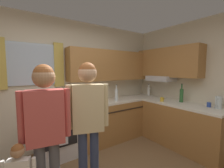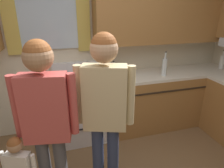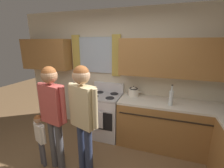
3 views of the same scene
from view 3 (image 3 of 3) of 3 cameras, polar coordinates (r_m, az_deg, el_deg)
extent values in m
cube|color=beige|center=(3.34, 3.02, 3.87)|extent=(4.60, 0.10, 2.60)
cube|color=silver|center=(3.41, -6.03, 10.53)|extent=(0.76, 0.03, 0.75)
cube|color=gold|center=(3.62, -12.97, 10.50)|extent=(0.18, 0.04, 0.85)
cube|color=gold|center=(3.23, 1.58, 10.36)|extent=(0.18, 0.04, 0.85)
cube|color=#9E6B38|center=(3.94, -23.03, 10.04)|extent=(1.17, 0.32, 0.68)
cube|color=#9E6B38|center=(2.98, 24.67, 8.60)|extent=(2.24, 0.32, 0.68)
cube|color=#9E6B38|center=(3.20, 22.97, -14.53)|extent=(2.17, 0.62, 0.86)
cube|color=silver|center=(3.02, 23.85, -7.04)|extent=(2.17, 0.62, 0.04)
cube|color=#2D2319|center=(2.79, 24.01, -12.44)|extent=(2.05, 0.01, 0.02)
cube|color=silver|center=(3.37, -2.70, -11.70)|extent=(0.67, 0.62, 0.86)
cube|color=black|center=(3.09, -4.88, -13.34)|extent=(0.55, 0.01, 0.36)
cylinder|color=#ADADB2|center=(2.97, -5.17, -9.82)|extent=(0.55, 0.02, 0.02)
cube|color=#ADADB2|center=(3.20, -2.80, -4.48)|extent=(0.67, 0.62, 0.04)
cube|color=silver|center=(3.40, -1.17, -1.13)|extent=(0.67, 0.08, 0.20)
cylinder|color=black|center=(3.13, -6.57, -4.49)|extent=(0.17, 0.17, 0.01)
cylinder|color=black|center=(3.01, -0.78, -5.20)|extent=(0.17, 0.17, 0.01)
cylinder|color=black|center=(3.37, -4.61, -3.02)|extent=(0.17, 0.17, 0.01)
cylinder|color=black|center=(3.26, 0.82, -3.62)|extent=(0.17, 0.17, 0.01)
cube|color=silver|center=(3.05, -5.16, -12.97)|extent=(0.20, 0.02, 0.34)
cylinder|color=silver|center=(2.83, 20.95, -4.89)|extent=(0.07, 0.07, 0.26)
cylinder|color=silver|center=(2.78, 21.29, -1.49)|extent=(0.03, 0.03, 0.09)
cylinder|color=#3F382D|center=(2.77, 21.39, -0.42)|extent=(0.03, 0.03, 0.02)
cylinder|color=silver|center=(3.16, 7.92, -3.11)|extent=(0.20, 0.20, 0.14)
cone|color=silver|center=(3.13, 7.98, -1.46)|extent=(0.18, 0.18, 0.05)
sphere|color=black|center=(3.12, 8.00, -0.93)|extent=(0.02, 0.02, 0.02)
cone|color=silver|center=(3.13, 10.28, -2.84)|extent=(0.09, 0.04, 0.07)
torus|color=black|center=(3.14, 7.98, -1.64)|extent=(0.17, 0.17, 0.02)
cylinder|color=#4C4C51|center=(2.68, -18.63, -21.01)|extent=(0.11, 0.11, 0.81)
cylinder|color=#4C4C51|center=(2.77, -20.77, -19.89)|extent=(0.11, 0.11, 0.81)
cube|color=#BF4C47|center=(2.40, -21.19, -6.85)|extent=(0.39, 0.22, 0.57)
cylinder|color=#BF4C47|center=(2.24, -17.56, -7.50)|extent=(0.07, 0.07, 0.53)
cylinder|color=#BF4C47|center=(2.56, -24.44, -5.31)|extent=(0.07, 0.07, 0.53)
sphere|color=#A87A56|center=(2.29, -22.17, 2.90)|extent=(0.22, 0.22, 0.22)
sphere|color=brown|center=(2.28, -22.24, 3.58)|extent=(0.20, 0.20, 0.20)
cylinder|color=#2D3856|center=(2.46, -8.56, -23.86)|extent=(0.11, 0.11, 0.82)
cylinder|color=#2D3856|center=(2.54, -11.05, -22.44)|extent=(0.11, 0.11, 0.82)
cube|color=#D1BC8C|center=(2.14, -10.68, -8.15)|extent=(0.41, 0.27, 0.58)
cylinder|color=#D1BC8C|center=(1.98, -6.30, -9.18)|extent=(0.07, 0.07, 0.54)
cylinder|color=#D1BC8C|center=(2.29, -14.51, -6.15)|extent=(0.07, 0.07, 0.54)
sphere|color=tan|center=(2.01, -11.27, 3.04)|extent=(0.23, 0.23, 0.23)
sphere|color=brown|center=(2.01, -11.31, 3.83)|extent=(0.21, 0.21, 0.21)
cylinder|color=#4C4C56|center=(2.93, -23.90, -22.64)|extent=(0.06, 0.06, 0.44)
cylinder|color=#4C4C56|center=(2.99, -24.56, -21.89)|extent=(0.06, 0.06, 0.44)
cube|color=white|center=(2.76, -25.10, -16.03)|extent=(0.22, 0.16, 0.31)
cylinder|color=white|center=(2.64, -23.91, -17.02)|extent=(0.04, 0.04, 0.28)
cylinder|color=white|center=(2.86, -26.23, -14.69)|extent=(0.04, 0.04, 0.28)
sphere|color=#A87A56|center=(2.65, -25.67, -11.66)|extent=(0.12, 0.12, 0.12)
sphere|color=brown|center=(2.64, -25.71, -11.36)|extent=(0.11, 0.11, 0.11)
camera|label=1|loc=(1.82, -67.65, -6.26)|focal=24.07mm
camera|label=2|loc=(1.37, -61.58, 2.09)|focal=31.16mm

